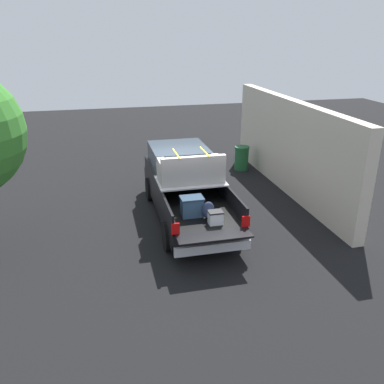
% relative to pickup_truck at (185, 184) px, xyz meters
% --- Properties ---
extents(ground_plane, '(40.00, 40.00, 0.00)m').
position_rel_pickup_truck_xyz_m(ground_plane, '(-0.38, -0.00, -0.97)').
color(ground_plane, black).
extents(pickup_truck, '(6.05, 2.06, 2.23)m').
position_rel_pickup_truck_xyz_m(pickup_truck, '(0.00, 0.00, 0.00)').
color(pickup_truck, black).
rests_on(pickup_truck, ground_plane).
extents(building_facade, '(8.87, 0.36, 3.22)m').
position_rel_pickup_truck_xyz_m(building_facade, '(1.24, -4.04, 0.64)').
color(building_facade, beige).
rests_on(building_facade, ground_plane).
extents(trash_can, '(0.60, 0.60, 0.98)m').
position_rel_pickup_truck_xyz_m(trash_can, '(3.71, -3.22, -0.48)').
color(trash_can, '#1E592D').
rests_on(trash_can, ground_plane).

